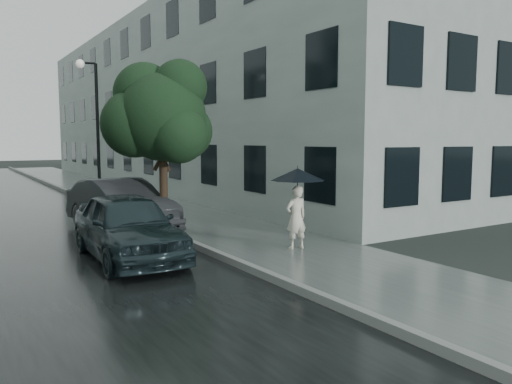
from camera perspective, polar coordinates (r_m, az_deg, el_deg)
ground at (r=9.98m, az=9.72°, el=-8.80°), size 120.00×120.00×0.00m
sidewalk at (r=20.47m, az=-12.67°, el=-1.25°), size 3.50×60.00×0.01m
kerb_near at (r=19.94m, az=-17.63°, el=-1.37°), size 0.15×60.00×0.15m
building_near at (r=29.29m, az=-8.05°, el=9.79°), size 7.02×36.00×9.00m
pedestrian at (r=11.59m, az=4.61°, el=-2.91°), size 0.55×0.37×1.47m
umbrella at (r=11.51m, az=4.78°, el=2.02°), size 1.67×1.67×0.99m
street_tree at (r=13.77m, az=-10.81°, el=8.53°), size 3.07×2.79×4.67m
lamp_post at (r=19.93m, az=-18.07°, el=7.40°), size 0.85×0.34×5.48m
car_near at (r=10.94m, az=-14.43°, el=-3.78°), size 1.78×4.20×1.41m
car_far at (r=14.39m, az=-15.22°, el=-1.44°), size 2.16×4.54×1.44m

